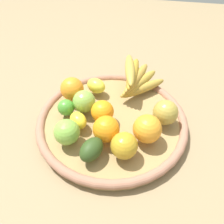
{
  "coord_description": "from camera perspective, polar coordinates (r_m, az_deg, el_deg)",
  "views": [
    {
      "loc": [
        -0.09,
        0.49,
        0.55
      ],
      "look_at": [
        0.0,
        0.0,
        0.06
      ],
      "focal_mm": 36.82,
      "sensor_mm": 36.0,
      "label": 1
    }
  ],
  "objects": [
    {
      "name": "orange_1",
      "position": [
        0.63,
        -1.4,
        -4.26
      ],
      "size": [
        0.09,
        0.09,
        0.07
      ],
      "primitive_type": "sphere",
      "rotation": [
        0.0,
        0.0,
        0.18
      ],
      "color": "orange",
      "rests_on": "basket"
    },
    {
      "name": "avocado",
      "position": [
        0.6,
        -5.11,
        -9.24
      ],
      "size": [
        0.08,
        0.09,
        0.05
      ],
      "primitive_type": "ellipsoid",
      "rotation": [
        0.0,
        0.0,
        4.34
      ],
      "color": "#2B4118",
      "rests_on": "basket"
    },
    {
      "name": "apple_1",
      "position": [
        0.63,
        -11.14,
        -4.9
      ],
      "size": [
        0.09,
        0.09,
        0.07
      ],
      "primitive_type": "sphere",
      "rotation": [
        0.0,
        0.0,
        3.56
      ],
      "color": "#7EB542",
      "rests_on": "basket"
    },
    {
      "name": "orange_0",
      "position": [
        0.68,
        -2.39,
        0.1
      ],
      "size": [
        0.09,
        0.09,
        0.07
      ],
      "primitive_type": "sphere",
      "rotation": [
        0.0,
        0.0,
        4.13
      ],
      "color": "orange",
      "rests_on": "basket"
    },
    {
      "name": "orange_2",
      "position": [
        0.63,
        8.74,
        -4.16
      ],
      "size": [
        0.08,
        0.08,
        0.08
      ],
      "primitive_type": "sphere",
      "rotation": [
        0.0,
        0.0,
        6.22
      ],
      "color": "orange",
      "rests_on": "basket"
    },
    {
      "name": "orange_3",
      "position": [
        0.76,
        -9.89,
        5.69
      ],
      "size": [
        0.1,
        0.1,
        0.08
      ],
      "primitive_type": "sphere",
      "rotation": [
        0.0,
        0.0,
        4.4
      ],
      "color": "orange",
      "rests_on": "basket"
    },
    {
      "name": "apple_2",
      "position": [
        0.72,
        -6.95,
        2.63
      ],
      "size": [
        0.1,
        0.1,
        0.07
      ],
      "primitive_type": "sphere",
      "rotation": [
        0.0,
        0.0,
        5.26
      ],
      "color": "#84AD44",
      "rests_on": "basket"
    },
    {
      "name": "apple_3",
      "position": [
        0.59,
        3.03,
        -8.34
      ],
      "size": [
        0.08,
        0.08,
        0.07
      ],
      "primitive_type": "sphere",
      "rotation": [
        0.0,
        0.0,
        3.32
      ],
      "color": "gold",
      "rests_on": "basket"
    },
    {
      "name": "basket",
      "position": [
        0.73,
        -0.0,
        -2.24
      ],
      "size": [
        0.47,
        0.47,
        0.04
      ],
      "color": "#9A7E4D",
      "rests_on": "ground_plane"
    },
    {
      "name": "banana_bunch",
      "position": [
        0.79,
        6.09,
        8.35
      ],
      "size": [
        0.16,
        0.19,
        0.09
      ],
      "color": "#AC8A33",
      "rests_on": "basket"
    },
    {
      "name": "lemon_1",
      "position": [
        0.79,
        -3.95,
        6.51
      ],
      "size": [
        0.08,
        0.07,
        0.05
      ],
      "primitive_type": "ellipsoid",
      "rotation": [
        0.0,
        0.0,
        2.72
      ],
      "color": "yellow",
      "rests_on": "basket"
    },
    {
      "name": "lemon_0",
      "position": [
        0.68,
        -8.38,
        -2.06
      ],
      "size": [
        0.08,
        0.08,
        0.05
      ],
      "primitive_type": "ellipsoid",
      "rotation": [
        0.0,
        0.0,
        5.49
      ],
      "color": "yellow",
      "rests_on": "basket"
    },
    {
      "name": "apple_0",
      "position": [
        0.69,
        13.12,
        -0.12
      ],
      "size": [
        0.1,
        0.1,
        0.07
      ],
      "primitive_type": "sphere",
      "rotation": [
        0.0,
        0.0,
        1.22
      ],
      "color": "#AB933B",
      "rests_on": "basket"
    },
    {
      "name": "lime_0",
      "position": [
        0.72,
        -11.38,
        1.12
      ],
      "size": [
        0.06,
        0.06,
        0.05
      ],
      "primitive_type": "sphere",
      "rotation": [
        0.0,
        0.0,
        4.91
      ],
      "color": "#49922E",
      "rests_on": "basket"
    },
    {
      "name": "ground_plane",
      "position": [
        0.74,
        -0.0,
        -3.32
      ],
      "size": [
        2.4,
        2.4,
        0.0
      ],
      "primitive_type": "plane",
      "color": "#8C7553",
      "rests_on": "ground"
    }
  ]
}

